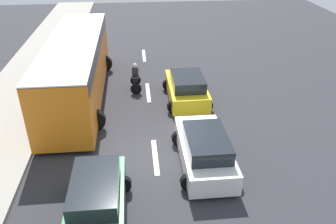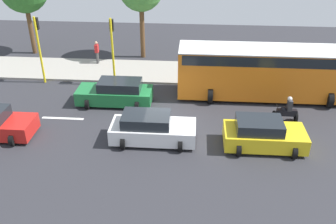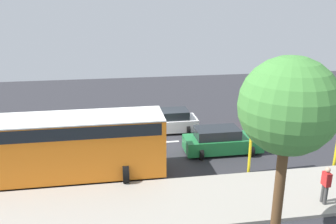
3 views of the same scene
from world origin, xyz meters
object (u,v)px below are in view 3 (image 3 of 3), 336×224
object	(u,v)px
car_red	(282,115)
motorcycle	(51,143)
city_bus	(51,144)
pedestrian_near_signal	(326,184)
car_yellow_cab	(83,125)
traffic_light_corner	(253,120)
car_green	(221,141)
car_white	(166,122)
street_tree_center	(288,107)

from	to	relation	value
car_red	motorcycle	size ratio (longest dim) A/B	2.90
city_bus	pedestrian_near_signal	size ratio (longest dim) A/B	6.51
car_yellow_cab	traffic_light_corner	bearing A→B (deg)	52.15
pedestrian_near_signal	car_green	bearing A→B (deg)	-156.59
pedestrian_near_signal	traffic_light_corner	xyz separation A→B (m)	(-3.35, -2.02, 1.87)
car_white	traffic_light_corner	bearing A→B (deg)	25.93
car_white	car_green	xyz separation A→B (m)	(3.91, 2.62, 0.00)
car_white	pedestrian_near_signal	distance (m)	11.37
car_red	city_bus	size ratio (longest dim) A/B	0.40
car_yellow_cab	car_white	bearing A→B (deg)	88.81
car_red	traffic_light_corner	world-z (taller)	traffic_light_corner
car_green	car_red	bearing A→B (deg)	124.83
car_green	pedestrian_near_signal	bearing A→B (deg)	23.41
car_green	motorcycle	distance (m)	9.91
car_white	city_bus	distance (m)	8.69
motorcycle	car_green	bearing A→B (deg)	81.98
pedestrian_near_signal	traffic_light_corner	world-z (taller)	traffic_light_corner
car_white	pedestrian_near_signal	size ratio (longest dim) A/B	2.52
motorcycle	car_yellow_cab	bearing A→B (deg)	147.63
car_red	motorcycle	distance (m)	15.86
city_bus	traffic_light_corner	size ratio (longest dim) A/B	2.44
street_tree_center	pedestrian_near_signal	bearing A→B (deg)	121.24
car_white	city_bus	xyz separation A→B (m)	(5.56, -6.58, 1.13)
pedestrian_near_signal	street_tree_center	bearing A→B (deg)	-58.76
car_yellow_cab	motorcycle	distance (m)	3.13
car_yellow_cab	motorcycle	size ratio (longest dim) A/B	2.59
car_green	motorcycle	world-z (taller)	motorcycle
car_yellow_cab	pedestrian_near_signal	size ratio (longest dim) A/B	2.34
car_white	traffic_light_corner	xyz separation A→B (m)	(6.71, 3.26, 2.22)
car_green	city_bus	world-z (taller)	city_bus
car_green	street_tree_center	bearing A→B (deg)	-3.74
car_red	car_white	bearing A→B (deg)	-89.11
city_bus	motorcycle	size ratio (longest dim) A/B	7.19
city_bus	car_yellow_cab	bearing A→B (deg)	169.47
pedestrian_near_signal	street_tree_center	size ratio (longest dim) A/B	0.25
street_tree_center	car_green	bearing A→B (deg)	176.26
car_green	traffic_light_corner	distance (m)	3.63
car_red	street_tree_center	size ratio (longest dim) A/B	0.64
car_white	pedestrian_near_signal	xyz separation A→B (m)	(10.07, 5.28, 0.35)
car_green	street_tree_center	world-z (taller)	street_tree_center
city_bus	street_tree_center	world-z (taller)	street_tree_center
car_green	traffic_light_corner	bearing A→B (deg)	13.01
car_red	pedestrian_near_signal	bearing A→B (deg)	-17.17
pedestrian_near_signal	street_tree_center	xyz separation A→B (m)	(1.94, -3.19, 4.16)
motorcycle	street_tree_center	size ratio (longest dim) A/B	0.22
car_white	motorcycle	bearing A→B (deg)	-70.63
traffic_light_corner	car_red	bearing A→B (deg)	142.95
car_white	car_green	distance (m)	4.71
city_bus	motorcycle	bearing A→B (deg)	-168.41
car_green	street_tree_center	xyz separation A→B (m)	(8.09, -0.53, 4.50)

